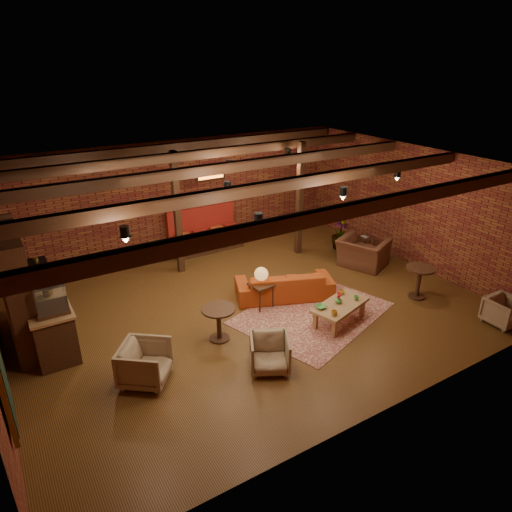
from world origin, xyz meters
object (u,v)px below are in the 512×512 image
armchair_b (270,352)px  armchair_far (503,310)px  round_table_left (219,318)px  plant_tall (343,203)px  coffee_table (339,306)px  sofa (284,284)px  armchair_right (363,248)px  round_table_right (419,277)px  side_table_book (362,239)px  side_table_lamp (261,277)px  armchair_a (145,362)px

armchair_b → armchair_far: (5.08, -1.29, -0.03)m
round_table_left → plant_tall: bearing=24.6°
round_table_left → plant_tall: 5.83m
coffee_table → armchair_b: armchair_b is taller
sofa → plant_tall: bearing=-131.2°
armchair_b → armchair_right: bearing=56.0°
sofa → round_table_left: bearing=41.7°
armchair_right → round_table_right: (-0.11, -1.99, -0.01)m
side_table_book → plant_tall: size_ratio=0.20×
side_table_book → round_table_right: bearing=-105.7°
side_table_lamp → round_table_right: 3.75m
armchair_far → round_table_left: bearing=155.2°
round_table_left → armchair_a: 1.77m
side_table_lamp → round_table_left: (-1.42, -0.68, -0.27)m
side_table_lamp → armchair_b: side_table_lamp is taller
sofa → round_table_right: (2.69, -1.65, 0.19)m
coffee_table → round_table_left: (-2.48, 0.77, 0.08)m
armchair_right → sofa: bearing=73.8°
sofa → coffee_table: coffee_table is taller
plant_tall → coffee_table: bearing=-131.0°
round_table_left → armchair_a: (-1.70, -0.50, -0.07)m
side_table_book → armchair_far: bearing=-91.8°
round_table_right → armchair_far: 1.86m
side_table_lamp → armchair_b: (-1.06, -2.00, -0.39)m
armchair_right → coffee_table: bearing=104.7°
armchair_b → plant_tall: size_ratio=0.26×
side_table_lamp → armchair_a: 3.34m
round_table_left → armchair_a: bearing=-163.7°
sofa → armchair_a: armchair_a is taller
round_table_right → plant_tall: size_ratio=0.28×
side_table_lamp → armchair_b: bearing=-117.8°
armchair_right → armchair_b: bearing=95.2°
armchair_a → armchair_b: (2.06, -0.83, -0.05)m
armchair_right → armchair_far: 3.78m
armchair_b → coffee_table: bearing=42.5°
coffee_table → round_table_right: round_table_right is taller
armchair_a → sofa: bearing=-33.4°
side_table_lamp → armchair_right: (3.51, 0.44, -0.22)m
round_table_left → side_table_lamp: bearing=25.5°
side_table_lamp → armchair_b: 2.30m
round_table_left → side_table_book: round_table_left is taller
sofa → round_table_left: round_table_left is taller
armchair_far → side_table_book: bearing=89.1°
round_table_left → plant_tall: plant_tall is taller
side_table_lamp → coffee_table: bearing=-53.7°
sofa → armchair_right: bearing=-151.8°
side_table_lamp → side_table_book: size_ratio=1.81×
coffee_table → armchair_b: 2.19m
round_table_left → side_table_book: bearing=18.1°
round_table_left → armchair_right: 5.06m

